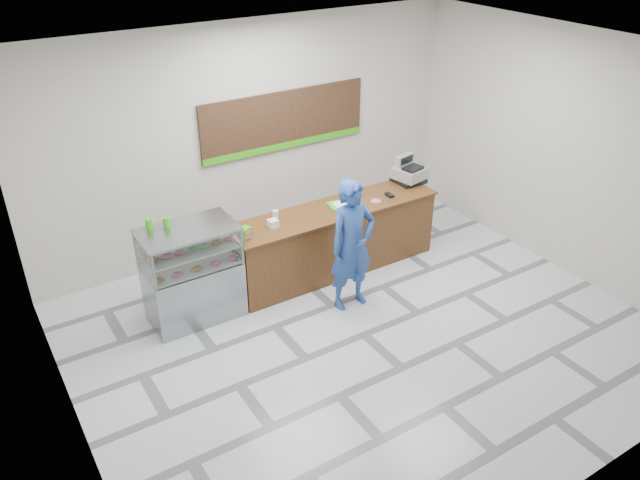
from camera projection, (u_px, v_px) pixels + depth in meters
floor at (364, 335)px, 8.07m from camera, size 7.00×7.00×0.00m
back_wall at (252, 138)px, 9.43m from camera, size 7.00×0.00×7.00m
ceiling at (376, 61)px, 6.36m from camera, size 7.00×7.00×0.00m
sales_counter at (334, 239)px, 9.22m from camera, size 3.26×0.76×1.03m
display_case at (192, 273)px, 8.11m from camera, size 1.22×0.72×1.33m
menu_board at (285, 121)px, 9.56m from camera, size 2.80×0.06×0.90m
cash_register at (408, 172)px, 9.73m from camera, size 0.51×0.53×0.41m
card_terminal at (390, 195)px, 9.31m from camera, size 0.09×0.16×0.04m
serving_tray at (342, 204)px, 9.06m from camera, size 0.44×0.35×0.02m
napkin_box at (273, 223)px, 8.45m from camera, size 0.13×0.13×0.11m
straw_cup at (275, 215)px, 8.65m from camera, size 0.08×0.08×0.13m
promo_box at (244, 233)px, 8.15m from camera, size 0.20×0.16×0.16m
donut_decal at (376, 201)px, 9.18m from camera, size 0.15×0.15×0.00m
green_cup_left at (149, 224)px, 7.75m from camera, size 0.09×0.09×0.14m
green_cup_right at (166, 222)px, 7.80m from camera, size 0.09×0.09×0.13m
customer at (352, 245)px, 8.25m from camera, size 0.68×0.45×1.85m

